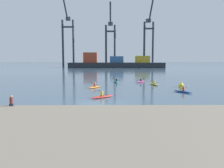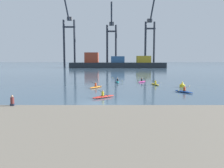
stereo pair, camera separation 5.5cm
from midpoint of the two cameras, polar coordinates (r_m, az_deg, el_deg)
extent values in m
plane|color=#425B70|center=(24.53, -3.21, -4.88)|extent=(800.00, 800.00, 0.00)
cube|color=#1E2328|center=(130.17, 1.18, 4.61)|extent=(52.44, 10.53, 2.87)
cube|color=#993823|center=(130.58, -5.20, 6.44)|extent=(7.34, 7.37, 5.56)
cube|color=#2D5684|center=(130.13, 1.18, 6.02)|extent=(7.34, 7.37, 3.51)
cube|color=#B29323|center=(131.27, 7.52, 6.01)|extent=(7.34, 7.37, 3.72)
cylinder|color=#232833|center=(144.92, -11.85, 9.63)|extent=(1.20, 1.20, 28.14)
cylinder|color=#232833|center=(143.80, -9.35, 9.71)|extent=(1.20, 1.20, 28.14)
cube|color=#232833|center=(145.30, -10.68, 13.55)|extent=(7.53, 0.90, 0.90)
cylinder|color=#232833|center=(140.83, -11.24, 17.57)|extent=(0.90, 12.96, 10.60)
cube|color=#47474C|center=(148.51, -10.54, 15.42)|extent=(2.80, 2.80, 2.00)
cylinder|color=#232833|center=(143.23, -1.39, 9.23)|extent=(1.20, 1.20, 25.32)
cylinder|color=#232833|center=(143.22, 0.77, 9.23)|extent=(1.20, 1.20, 25.32)
cube|color=#232833|center=(143.97, -0.32, 12.76)|extent=(6.53, 0.90, 0.90)
cylinder|color=#232833|center=(136.62, -0.33, 16.68)|extent=(0.90, 17.84, 9.98)
cube|color=#47474C|center=(147.08, -0.32, 14.50)|extent=(2.80, 2.80, 2.00)
cylinder|color=#232833|center=(143.89, 7.97, 9.52)|extent=(1.20, 1.20, 27.11)
cylinder|color=#232833|center=(144.72, 10.06, 9.47)|extent=(1.20, 1.20, 27.11)
cube|color=#232833|center=(145.18, 9.08, 13.23)|extent=(6.46, 0.90, 0.90)
cylinder|color=#232833|center=(139.94, 9.62, 17.44)|extent=(0.90, 14.48, 11.53)
cube|color=#47474C|center=(148.34, 8.95, 15.06)|extent=(2.80, 2.80, 2.00)
cylinder|color=yellow|center=(40.90, 16.64, -0.42)|extent=(0.90, 0.90, 0.45)
cone|color=yellow|center=(40.85, 16.67, 0.28)|extent=(0.50, 0.50, 0.55)
ellipsoid|color=#C13384|center=(47.81, 7.15, 0.57)|extent=(2.30, 3.21, 0.26)
torus|color=black|center=(47.70, 7.11, 0.73)|extent=(0.67, 0.67, 0.05)
cylinder|color=#23232D|center=(47.68, 7.11, 1.01)|extent=(0.30, 0.30, 0.50)
sphere|color=tan|center=(47.65, 7.12, 1.43)|extent=(0.19, 0.19, 0.19)
cylinder|color=black|center=(47.72, 7.14, 1.14)|extent=(1.70, 1.07, 0.77)
ellipsoid|color=black|center=(48.16, 6.07, 0.75)|extent=(0.20, 0.14, 0.17)
ellipsoid|color=black|center=(47.29, 8.23, 1.53)|extent=(0.20, 0.14, 0.17)
ellipsoid|color=red|center=(28.35, -2.28, -3.12)|extent=(2.95, 2.70, 0.26)
torus|color=black|center=(28.27, -2.44, -2.87)|extent=(0.69, 0.69, 0.05)
cylinder|color=gold|center=(28.23, -2.44, -2.38)|extent=(0.30, 0.30, 0.50)
sphere|color=tan|center=(28.18, -2.45, -1.68)|extent=(0.19, 0.19, 0.19)
cylinder|color=black|center=(28.25, -2.37, -2.17)|extent=(1.37, 1.54, 0.61)
ellipsoid|color=silver|center=(28.99, -3.63, -1.39)|extent=(0.16, 0.18, 0.16)
ellipsoid|color=silver|center=(27.53, -1.03, -3.00)|extent=(0.16, 0.18, 0.16)
ellipsoid|color=orange|center=(38.30, -4.12, -0.75)|extent=(2.29, 3.21, 0.26)
torus|color=black|center=(38.20, -4.21, -0.56)|extent=(0.67, 0.67, 0.05)
cylinder|color=#DB471E|center=(38.17, -4.21, -0.20)|extent=(0.30, 0.30, 0.50)
sphere|color=tan|center=(38.14, -4.21, 0.33)|extent=(0.19, 0.19, 0.19)
cylinder|color=black|center=(38.20, -4.17, -0.04)|extent=(1.74, 1.09, 0.65)
ellipsoid|color=black|center=(38.76, -5.38, 0.49)|extent=(0.19, 0.14, 0.16)
ellipsoid|color=black|center=(37.66, -2.92, -0.59)|extent=(0.19, 0.14, 0.16)
ellipsoid|color=#2856B2|center=(34.37, 16.99, -1.77)|extent=(2.16, 3.27, 0.26)
torus|color=black|center=(34.28, 17.12, -1.56)|extent=(0.66, 0.66, 0.05)
cylinder|color=#DB471E|center=(34.25, 17.13, -1.16)|extent=(0.30, 0.30, 0.50)
sphere|color=tan|center=(34.21, 17.15, -0.58)|extent=(0.19, 0.19, 0.19)
cylinder|color=black|center=(34.27, 17.08, -0.99)|extent=(1.81, 1.01, 0.53)
ellipsoid|color=yellow|center=(33.58, 15.85, -1.52)|extent=(0.20, 0.13, 0.15)
ellipsoid|color=yellow|center=(34.98, 18.25, -0.48)|extent=(0.20, 0.13, 0.15)
ellipsoid|color=yellow|center=(43.12, 10.33, -0.07)|extent=(1.33, 3.45, 0.26)
torus|color=black|center=(43.01, 10.39, 0.10)|extent=(0.59, 0.59, 0.05)
cylinder|color=gold|center=(42.99, 10.39, 0.42)|extent=(0.30, 0.30, 0.50)
sphere|color=tan|center=(42.96, 10.40, 0.88)|extent=(0.19, 0.19, 0.19)
cylinder|color=black|center=(43.02, 10.37, 0.56)|extent=(1.99, 0.48, 0.61)
ellipsoid|color=silver|center=(42.61, 9.13, 0.92)|extent=(0.21, 0.08, 0.16)
ellipsoid|color=silver|center=(43.46, 11.59, 0.20)|extent=(0.21, 0.08, 0.16)
ellipsoid|color=teal|center=(47.11, 1.17, 0.53)|extent=(0.75, 3.42, 0.26)
torus|color=black|center=(47.00, 1.18, 0.69)|extent=(0.51, 0.51, 0.05)
cylinder|color=black|center=(46.98, 1.18, 0.98)|extent=(0.30, 0.30, 0.50)
sphere|color=tan|center=(46.95, 1.18, 1.41)|extent=(0.19, 0.19, 0.19)
cylinder|color=black|center=(47.02, 1.17, 1.11)|extent=(2.01, 0.12, 0.68)
ellipsoid|color=yellow|center=(46.93, -0.04, 1.50)|extent=(0.21, 0.05, 0.16)
ellipsoid|color=yellow|center=(47.12, 2.39, 0.72)|extent=(0.21, 0.05, 0.16)
cube|color=gray|center=(10.40, -7.64, -18.06)|extent=(80.00, 20.00, 0.80)
cube|color=#23283D|center=(21.17, -23.31, -4.68)|extent=(0.32, 0.28, 0.18)
cylinder|color=#562323|center=(21.11, -23.35, -3.74)|extent=(0.30, 0.30, 0.52)
sphere|color=tan|center=(21.05, -23.39, -2.78)|extent=(0.19, 0.19, 0.19)
camera|label=1|loc=(0.03, -89.96, 0.00)|focal=37.38mm
camera|label=2|loc=(0.03, 90.04, 0.00)|focal=37.38mm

